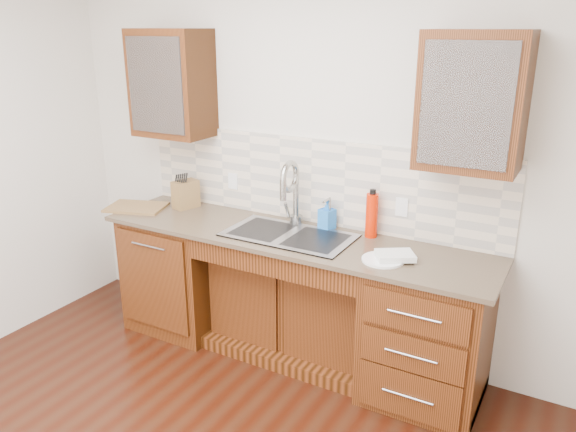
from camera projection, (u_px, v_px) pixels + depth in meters
The scene contains 23 objects.
wall_back at pixel (316, 158), 3.86m from camera, with size 4.00×0.10×2.70m, color silver.
base_cabinet_left at pixel (182, 271), 4.29m from camera, with size 0.70×0.62×0.88m, color #593014.
base_cabinet_center at pixel (297, 305), 3.96m from camera, with size 1.20×0.44×0.70m, color #593014.
base_cabinet_right at pixel (427, 333), 3.42m from camera, with size 0.70×0.62×0.88m, color #593014.
countertop at pixel (290, 237), 3.70m from camera, with size 2.70×0.65×0.03m, color #84705B.
backsplash at pixel (312, 181), 3.86m from camera, with size 2.70×0.02×0.59m, color beige.
sink at pixel (289, 248), 3.71m from camera, with size 0.84×0.46×0.19m, color #9E9EA5.
faucet at pixel (296, 196), 3.84m from camera, with size 0.04×0.04×0.40m, color #999993.
filter_tap at pixel (330, 213), 3.76m from camera, with size 0.02×0.02×0.24m, color #999993.
upper_cabinet_left at pixel (172, 83), 4.01m from camera, with size 0.55×0.34×0.75m, color #593014.
upper_cabinet_right at pixel (473, 102), 3.04m from camera, with size 0.55×0.34×0.75m, color #593014.
outlet_left at pixel (233, 181), 4.17m from camera, with size 0.08×0.01×0.12m, color white.
outlet_right at pixel (402, 207), 3.57m from camera, with size 0.08×0.01×0.12m, color white.
soap_bottle at pixel (327, 214), 3.78m from camera, with size 0.09×0.09×0.21m, color blue.
water_bottle at pixel (372, 216), 3.62m from camera, with size 0.08×0.08×0.29m, color red.
plate at pixel (383, 260), 3.29m from camera, with size 0.25×0.25×0.01m, color white.
dish_towel at pixel (395, 256), 3.28m from camera, with size 0.22×0.16×0.03m, color #F5EFCA.
knife_block at pixel (186, 194), 4.22m from camera, with size 0.11×0.19×0.21m, color brown.
cutting_board at pixel (136, 207), 4.23m from camera, with size 0.42×0.29×0.02m, color #AA6D4C.
cup_left_a at pixel (157, 89), 4.09m from camera, with size 0.14×0.14×0.11m, color silver.
cup_left_b at pixel (179, 92), 4.00m from camera, with size 0.10×0.10×0.09m, color silver.
cup_right_a at pixel (463, 112), 3.08m from camera, with size 0.11×0.11×0.09m, color white.
cup_right_b at pixel (492, 113), 3.01m from camera, with size 0.11×0.11×0.10m, color white.
Camera 1 is at (1.67, -1.60, 2.22)m, focal length 35.00 mm.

